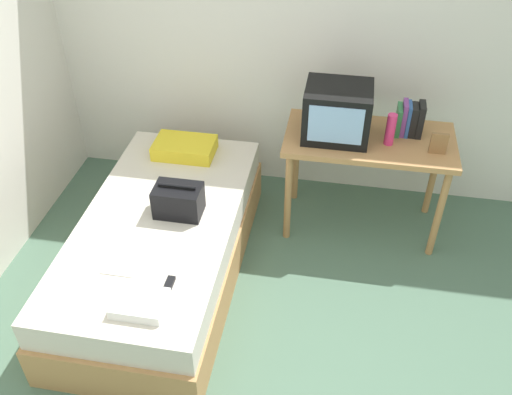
{
  "coord_description": "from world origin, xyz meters",
  "views": [
    {
      "loc": [
        0.26,
        -1.87,
        2.83
      ],
      "look_at": [
        -0.23,
        0.91,
        0.59
      ],
      "focal_mm": 39.25,
      "sensor_mm": 36.0,
      "label": 1
    }
  ],
  "objects": [
    {
      "name": "bed",
      "position": [
        -0.83,
        0.7,
        0.25
      ],
      "size": [
        1.0,
        2.0,
        0.51
      ],
      "color": "#B27F4C",
      "rests_on": "ground"
    },
    {
      "name": "book_row",
      "position": [
        0.71,
        1.56,
        0.89
      ],
      "size": [
        0.18,
        0.15,
        0.24
      ],
      "color": "#337F47",
      "rests_on": "desk"
    },
    {
      "name": "folded_towel",
      "position": [
        -0.7,
        -0.03,
        0.54
      ],
      "size": [
        0.28,
        0.22,
        0.06
      ],
      "primitive_type": "cube",
      "color": "white",
      "rests_on": "bed"
    },
    {
      "name": "remote_dark",
      "position": [
        -0.59,
        0.12,
        0.52
      ],
      "size": [
        0.04,
        0.16,
        0.02
      ],
      "primitive_type": "cube",
      "color": "black",
      "rests_on": "bed"
    },
    {
      "name": "desk",
      "position": [
        0.46,
        1.46,
        0.68
      ],
      "size": [
        1.16,
        0.6,
        0.78
      ],
      "color": "#B27F4C",
      "rests_on": "ground"
    },
    {
      "name": "ground_plane",
      "position": [
        0.0,
        0.0,
        0.0
      ],
      "size": [
        8.0,
        8.0,
        0.0
      ],
      "primitive_type": "plane",
      "color": "#4C6B56"
    },
    {
      "name": "water_bottle",
      "position": [
        0.58,
        1.4,
        0.89
      ],
      "size": [
        0.06,
        0.06,
        0.22
      ],
      "primitive_type": "cylinder",
      "color": "#E53372",
      "rests_on": "desk"
    },
    {
      "name": "wall_back",
      "position": [
        0.0,
        2.0,
        1.3
      ],
      "size": [
        5.2,
        0.1,
        2.6
      ],
      "primitive_type": "cube",
      "color": "silver",
      "rests_on": "ground"
    },
    {
      "name": "pillow",
      "position": [
        -0.86,
        1.43,
        0.56
      ],
      "size": [
        0.44,
        0.29,
        0.1
      ],
      "primitive_type": "cube",
      "color": "yellow",
      "rests_on": "bed"
    },
    {
      "name": "handbag",
      "position": [
        -0.71,
        0.77,
        0.61
      ],
      "size": [
        0.3,
        0.2,
        0.22
      ],
      "color": "black",
      "rests_on": "bed"
    },
    {
      "name": "picture_frame",
      "position": [
        0.89,
        1.34,
        0.85
      ],
      "size": [
        0.11,
        0.02,
        0.15
      ],
      "primitive_type": "cube",
      "color": "olive",
      "rests_on": "desk"
    },
    {
      "name": "tv",
      "position": [
        0.22,
        1.45,
        0.96
      ],
      "size": [
        0.44,
        0.39,
        0.36
      ],
      "color": "black",
      "rests_on": "desk"
    },
    {
      "name": "magazine",
      "position": [
        -0.9,
        0.31,
        0.51
      ],
      "size": [
        0.21,
        0.29,
        0.01
      ],
      "primitive_type": "cube",
      "color": "white",
      "rests_on": "bed"
    }
  ]
}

